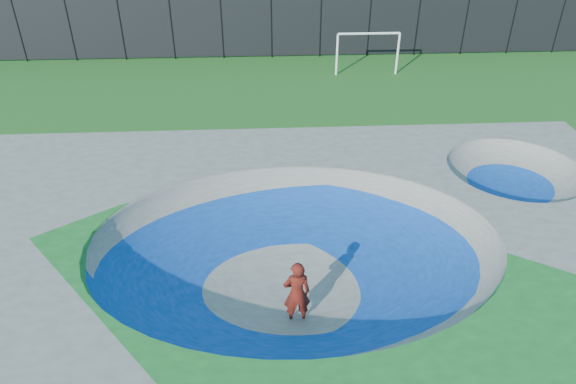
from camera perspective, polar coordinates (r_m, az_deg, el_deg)
name	(u,v)px	position (r m, az deg, el deg)	size (l,w,h in m)	color
ground	(295,282)	(14.49, 0.74, -9.95)	(120.00, 120.00, 0.00)	#1B5317
skate_deck	(295,261)	(14.00, 0.77, -7.66)	(22.00, 14.00, 1.50)	gray
skater	(297,293)	(12.78, 0.98, -11.17)	(0.68, 0.45, 1.87)	#AA200D
skateboard	(296,320)	(13.41, 0.95, -14.02)	(0.78, 0.22, 0.05)	black
soccer_goal	(368,45)	(29.98, 8.90, 15.79)	(3.56, 0.12, 2.35)	white
fence	(271,23)	(32.70, -1.85, 18.27)	(48.09, 0.09, 4.04)	black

